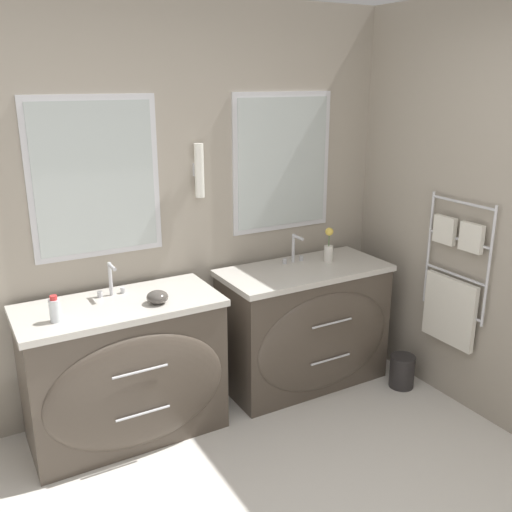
% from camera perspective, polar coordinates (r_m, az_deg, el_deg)
% --- Properties ---
extents(wall_back, '(5.09, 0.14, 2.60)m').
position_cam_1_polar(wall_back, '(3.69, -10.70, 4.51)').
color(wall_back, '#9E9384').
rests_on(wall_back, ground_plane).
extents(wall_right, '(0.13, 4.04, 2.60)m').
position_cam_1_polar(wall_right, '(3.78, 21.95, 3.59)').
color(wall_right, '#9E9384').
rests_on(wall_right, ground_plane).
extents(vanity_left, '(1.17, 0.62, 0.86)m').
position_cam_1_polar(vanity_left, '(3.56, -12.89, -11.20)').
color(vanity_left, '#4C4238').
rests_on(vanity_left, ground_plane).
extents(vanity_right, '(1.17, 0.62, 0.86)m').
position_cam_1_polar(vanity_right, '(4.07, 5.02, -7.07)').
color(vanity_right, '#4C4238').
rests_on(vanity_right, ground_plane).
extents(faucet_left, '(0.17, 0.13, 0.21)m').
position_cam_1_polar(faucet_left, '(3.50, -14.29, -2.34)').
color(faucet_left, silver).
rests_on(faucet_left, vanity_left).
extents(faucet_right, '(0.17, 0.13, 0.21)m').
position_cam_1_polar(faucet_right, '(4.01, 3.86, 0.70)').
color(faucet_right, silver).
rests_on(faucet_right, vanity_right).
extents(toiletry_bottle, '(0.06, 0.06, 0.15)m').
position_cam_1_polar(toiletry_bottle, '(3.23, -19.48, -5.09)').
color(toiletry_bottle, silver).
rests_on(toiletry_bottle, vanity_left).
extents(amenity_bowl, '(0.13, 0.13, 0.08)m').
position_cam_1_polar(amenity_bowl, '(3.35, -9.83, -4.07)').
color(amenity_bowl, '#4C4742').
rests_on(amenity_bowl, vanity_left).
extents(flower_vase, '(0.06, 0.06, 0.25)m').
position_cam_1_polar(flower_vase, '(4.06, 7.28, 0.85)').
color(flower_vase, silver).
rests_on(flower_vase, vanity_right).
extents(waste_bin, '(0.18, 0.18, 0.24)m').
position_cam_1_polar(waste_bin, '(4.26, 14.40, -11.03)').
color(waste_bin, '#282626').
rests_on(waste_bin, ground_plane).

